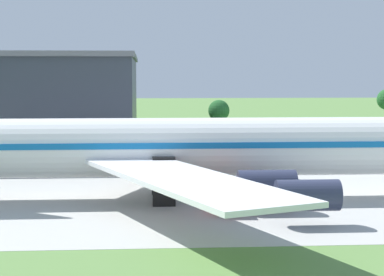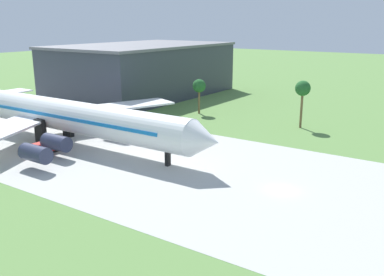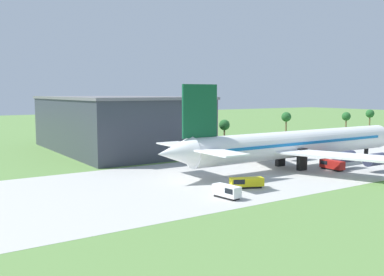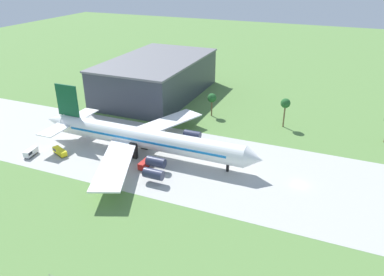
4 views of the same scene
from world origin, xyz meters
name	(u,v)px [view 4 (image 4 of 4)]	position (x,y,z in m)	size (l,w,h in m)	color
ground_plane	(299,185)	(0.00, 0.00, 0.00)	(600.00, 600.00, 0.00)	#5B8442
taxiway_strip	(299,185)	(0.00, 0.00, 0.01)	(320.00, 44.00, 0.02)	#B2B2AD
jet_airliner	(144,138)	(-49.31, -0.66, 5.79)	(77.39, 62.70, 20.04)	white
baggage_tug	(30,152)	(-82.69, -15.83, 1.24)	(2.72, 5.54, 2.28)	black
fuel_truck	(59,151)	(-74.79, -11.39, 1.10)	(6.74, 4.44, 2.00)	black
catering_van	(146,163)	(-44.83, -7.70, 1.25)	(2.26, 6.19, 2.31)	black
terminal_building	(157,77)	(-72.87, 54.04, 8.58)	(36.72, 61.20, 17.12)	#333842
palm_tree_row	(373,117)	(17.99, 39.33, 8.77)	(122.77, 3.60, 11.98)	brown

